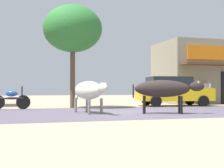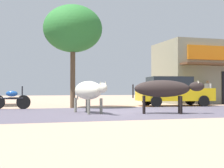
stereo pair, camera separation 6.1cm
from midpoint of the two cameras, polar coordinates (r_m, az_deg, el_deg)
The scene contains 9 objects.
ground at distance 12.70m, azimuth 1.50°, elevation -5.17°, with size 80.00×80.00×0.00m, color tan.
asphalt_road at distance 12.70m, azimuth 1.50°, elevation -5.16°, with size 72.00×6.79×0.00m, color #544D5B.
storefront_right_club at distance 22.92m, azimuth 16.78°, elevation 1.94°, with size 6.43×4.97×4.19m.
roadside_tree at distance 16.07m, azimuth -7.09°, elevation 9.96°, with size 2.98×2.98×5.19m.
parked_hatchback_car at distance 17.90m, azimuth 11.16°, elevation -1.27°, with size 4.32×2.40×1.64m.
parked_motorcycle at distance 15.35m, azimuth -17.90°, elevation -2.63°, with size 1.80×0.63×1.08m.
cow_near_brown at distance 12.05m, azimuth -4.18°, elevation -1.22°, with size 1.14×2.54×1.24m.
cow_far_dark at distance 12.02m, azimuth 9.65°, elevation -0.91°, with size 2.63×1.40×1.28m.
pedestrian_by_shop at distance 19.94m, azimuth 17.28°, elevation -1.14°, with size 0.48×0.61×1.50m.
Camera 2 is at (-3.86, -12.07, 0.90)m, focal length 49.80 mm.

